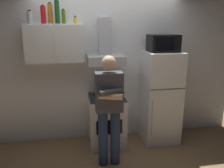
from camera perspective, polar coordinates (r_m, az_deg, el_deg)
The scene contains 15 objects.
ground_plane at distance 3.92m, azimuth 0.00°, elevation -16.48°, with size 7.00×7.00×0.00m, color olive.
back_wall_tiled at distance 4.00m, azimuth -1.38°, elevation 4.96°, with size 4.80×0.10×2.70m, color white.
upper_cabinet at distance 3.70m, azimuth -14.29°, elevation 9.96°, with size 0.90×0.37×0.60m.
stove_oven at distance 3.93m, azimuth -1.32°, elevation -9.26°, with size 0.60×0.62×0.87m.
range_hood at distance 3.73m, azimuth -1.70°, elevation 8.10°, with size 0.60×0.44×0.75m.
refrigerator at distance 4.03m, azimuth 12.19°, elevation -3.38°, with size 0.60×0.62×1.60m.
microwave at distance 3.86m, azimuth 12.85°, elevation 10.08°, with size 0.48×0.37×0.28m.
person_standing at distance 3.19m, azimuth -0.75°, elevation -6.05°, with size 0.38×0.33×1.64m.
cooking_pot at distance 3.66m, azimuth 0.91°, elevation -2.82°, with size 0.32×0.22×0.10m.
bottle_soda_red at distance 3.67m, azimuth -17.08°, elevation 16.46°, with size 0.08×0.08×0.27m.
bottle_spice_jar at distance 3.70m, azimuth -9.30°, elevation 15.70°, with size 0.05×0.05×0.12m.
bottle_olive_oil at distance 3.71m, azimuth -12.20°, elevation 16.37°, with size 0.06×0.06×0.22m.
bottle_liquor_amber at distance 3.71m, azimuth -15.40°, elevation 16.88°, with size 0.07×0.07×0.31m.
bottle_canister_steel at distance 3.71m, azimuth -20.13°, elevation 15.63°, with size 0.08×0.08×0.20m.
bottle_wine_green at distance 3.66m, azimuth -13.78°, elevation 17.35°, with size 0.07×0.07×0.36m.
Camera 1 is at (-0.54, -3.30, 2.04)m, focal length 35.96 mm.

